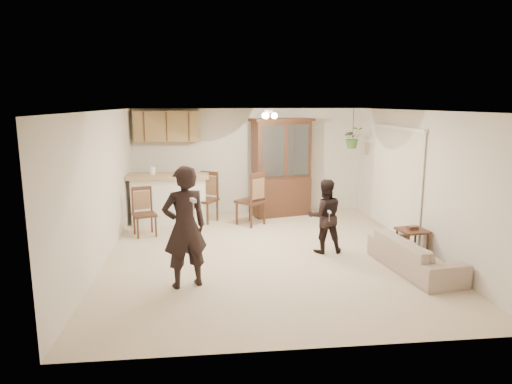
{
  "coord_description": "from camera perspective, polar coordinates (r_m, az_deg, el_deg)",
  "views": [
    {
      "loc": [
        -1.02,
        -7.69,
        2.63
      ],
      "look_at": [
        -0.13,
        0.4,
        1.03
      ],
      "focal_mm": 32.0,
      "sensor_mm": 36.0,
      "label": 1
    }
  ],
  "objects": [
    {
      "name": "hanging_plant",
      "position": [
        10.65,
        11.99,
        6.66
      ],
      "size": [
        0.43,
        0.37,
        0.48
      ],
      "primitive_type": "imported",
      "color": "#316127",
      "rests_on": "ceiling"
    },
    {
      "name": "floor",
      "position": [
        8.19,
        1.23,
        -7.62
      ],
      "size": [
        6.5,
        6.5,
        0.0
      ],
      "primitive_type": "plane",
      "color": "beige",
      "rests_on": "ground"
    },
    {
      "name": "vertical_blinds",
      "position": [
        9.49,
        16.97,
        1.34
      ],
      "size": [
        0.06,
        2.3,
        2.1
      ],
      "primitive_type": null,
      "color": "silver",
      "rests_on": "wall_right"
    },
    {
      "name": "plant_cord",
      "position": [
        10.64,
        12.06,
        8.41
      ],
      "size": [
        0.01,
        0.01,
        0.65
      ],
      "primitive_type": "cylinder",
      "color": "#29251E",
      "rests_on": "ceiling"
    },
    {
      "name": "chair_hutch_left",
      "position": [
        10.28,
        -6.43,
        -2.0
      ],
      "size": [
        0.68,
        0.68,
        1.11
      ],
      "rotation": [
        0.0,
        0.0,
        -0.58
      ],
      "color": "#3B2115",
      "rests_on": "floor"
    },
    {
      "name": "wall_front",
      "position": [
        4.76,
        6.42,
        -5.79
      ],
      "size": [
        5.5,
        0.02,
        2.5
      ],
      "primitive_type": "cube",
      "color": "silver",
      "rests_on": "ground"
    },
    {
      "name": "controller_adult",
      "position": [
        6.09,
        -7.86,
        -1.04
      ],
      "size": [
        0.1,
        0.16,
        0.05
      ],
      "primitive_type": "cube",
      "rotation": [
        0.0,
        0.0,
        3.49
      ],
      "color": "white",
      "rests_on": "adult"
    },
    {
      "name": "ceiling_fixture",
      "position": [
        8.98,
        1.57,
        9.63
      ],
      "size": [
        0.36,
        0.36,
        0.2
      ],
      "primitive_type": null,
      "color": "beige",
      "rests_on": "ceiling"
    },
    {
      "name": "controller_child",
      "position": [
        7.83,
        9.16,
        -2.47
      ],
      "size": [
        0.04,
        0.11,
        0.04
      ],
      "primitive_type": "cube",
      "rotation": [
        0.0,
        0.0,
        3.14
      ],
      "color": "white",
      "rests_on": "child"
    },
    {
      "name": "china_hutch",
      "position": [
        10.72,
        3.17,
        3.02
      ],
      "size": [
        1.54,
        0.89,
        2.28
      ],
      "rotation": [
        0.0,
        0.0,
        0.25
      ],
      "color": "#3B2115",
      "rests_on": "floor"
    },
    {
      "name": "upper_cabinets",
      "position": [
        10.81,
        -11.04,
        8.09
      ],
      "size": [
        1.5,
        0.34,
        0.7
      ],
      "primitive_type": "cube",
      "color": "olive",
      "rests_on": "wall_back"
    },
    {
      "name": "ceiling",
      "position": [
        7.76,
        1.31,
        10.15
      ],
      "size": [
        5.5,
        6.5,
        0.02
      ],
      "primitive_type": "cube",
      "color": "white",
      "rests_on": "wall_back"
    },
    {
      "name": "chair_hutch_right",
      "position": [
        9.97,
        -0.69,
        -2.23
      ],
      "size": [
        0.73,
        0.73,
        1.17
      ],
      "rotation": [
        0.0,
        0.0,
        3.87
      ],
      "color": "#3B2115",
      "rests_on": "floor"
    },
    {
      "name": "wall_left",
      "position": [
        8.0,
        -18.65,
        0.59
      ],
      "size": [
        0.02,
        6.5,
        2.5
      ],
      "primitive_type": "cube",
      "color": "silver",
      "rests_on": "ground"
    },
    {
      "name": "adult",
      "position": [
        6.58,
        -8.9,
        -4.27
      ],
      "size": [
        0.76,
        0.63,
        1.8
      ],
      "primitive_type": "imported",
      "rotation": [
        0.0,
        0.0,
        3.49
      ],
      "color": "black",
      "rests_on": "floor"
    },
    {
      "name": "breakfast_bar",
      "position": [
        10.3,
        -10.75,
        -1.03
      ],
      "size": [
        1.6,
        0.55,
        1.0
      ],
      "primitive_type": "cube",
      "color": "white",
      "rests_on": "floor"
    },
    {
      "name": "side_table",
      "position": [
        8.32,
        18.89,
        -6.05
      ],
      "size": [
        0.51,
        0.51,
        0.56
      ],
      "rotation": [
        0.0,
        0.0,
        0.13
      ],
      "color": "#3B2115",
      "rests_on": "floor"
    },
    {
      "name": "wall_back",
      "position": [
        11.08,
        -0.94,
        3.94
      ],
      "size": [
        5.5,
        0.02,
        2.5
      ],
      "primitive_type": "cube",
      "color": "silver",
      "rests_on": "ground"
    },
    {
      "name": "wall_right",
      "position": [
        8.68,
        19.58,
        1.31
      ],
      "size": [
        0.02,
        6.5,
        2.5
      ],
      "primitive_type": "cube",
      "color": "silver",
      "rests_on": "ground"
    },
    {
      "name": "sofa",
      "position": [
        7.69,
        19.26,
        -6.66
      ],
      "size": [
        0.97,
        1.95,
        0.73
      ],
      "primitive_type": "imported",
      "rotation": [
        0.0,
        0.0,
        1.7
      ],
      "color": "beige",
      "rests_on": "floor"
    },
    {
      "name": "chair_bar",
      "position": [
        9.42,
        -13.72,
        -3.7
      ],
      "size": [
        0.55,
        0.55,
        0.97
      ],
      "rotation": [
        0.0,
        0.0,
        0.33
      ],
      "color": "#3B2115",
      "rests_on": "floor"
    },
    {
      "name": "child",
      "position": [
        8.15,
        8.57,
        -2.9
      ],
      "size": [
        0.66,
        0.52,
        1.35
      ],
      "primitive_type": "imported",
      "rotation": [
        0.0,
        0.0,
        3.14
      ],
      "color": "black",
      "rests_on": "floor"
    },
    {
      "name": "bar_top",
      "position": [
        10.2,
        -10.86,
        1.99
      ],
      "size": [
        1.75,
        0.7,
        0.08
      ],
      "primitive_type": "cube",
      "color": "tan",
      "rests_on": "breakfast_bar"
    }
  ]
}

